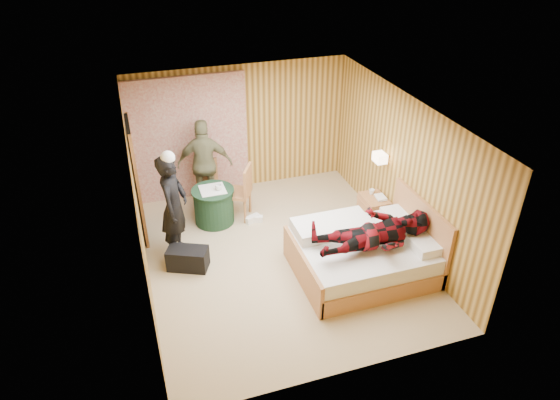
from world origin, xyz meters
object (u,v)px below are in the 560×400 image
object	(u,v)px
wall_lamp	(380,158)
man_on_bed	(376,226)
bed	(364,254)
nightstand	(373,210)
man_at_table	(205,164)
round_table	(214,205)
chair_far	(207,180)
chair_near	(242,188)
woman_standing	(174,207)
duffel_bag	(188,258)

from	to	relation	value
wall_lamp	man_on_bed	world-z (taller)	man_on_bed
bed	nightstand	size ratio (longest dim) A/B	3.59
wall_lamp	man_at_table	world-z (taller)	man_at_table
man_at_table	man_on_bed	size ratio (longest dim) A/B	0.97
nightstand	round_table	size ratio (longest dim) A/B	0.75
wall_lamp	man_at_table	distance (m)	3.17
man_on_bed	nightstand	bearing A→B (deg)	61.99
bed	wall_lamp	bearing A→B (deg)	56.21
chair_far	chair_near	bearing A→B (deg)	-43.30
bed	round_table	world-z (taller)	bed
wall_lamp	woman_standing	distance (m)	3.51
wall_lamp	bed	world-z (taller)	wall_lamp
bed	woman_standing	world-z (taller)	woman_standing
nightstand	wall_lamp	bearing A→B (deg)	50.22
chair_far	wall_lamp	bearing A→B (deg)	-21.60
man_at_table	man_on_bed	distance (m)	3.55
man_at_table	round_table	bearing A→B (deg)	102.86
bed	chair_far	world-z (taller)	bed
bed	man_on_bed	bearing A→B (deg)	-83.26
bed	man_on_bed	xyz separation A→B (m)	(0.03, -0.23, 0.66)
wall_lamp	nightstand	world-z (taller)	wall_lamp
nightstand	chair_far	distance (m)	3.12
bed	duffel_bag	xyz separation A→B (m)	(-2.61, 0.91, -0.14)
wall_lamp	chair_far	distance (m)	3.21
bed	round_table	bearing A→B (deg)	132.75
man_at_table	chair_near	bearing A→B (deg)	141.68
chair_far	duffel_bag	distance (m)	1.96
wall_lamp	nightstand	xyz separation A→B (m)	(-0.04, -0.05, -1.02)
wall_lamp	nightstand	distance (m)	1.02
chair_far	man_at_table	size ratio (longest dim) A/B	0.54
chair_near	woman_standing	xyz separation A→B (m)	(-1.27, -0.72, 0.28)
duffel_bag	nightstand	bearing A→B (deg)	28.62
wall_lamp	woman_standing	size ratio (longest dim) A/B	0.15
bed	man_at_table	bearing A→B (deg)	125.36
round_table	man_on_bed	xyz separation A→B (m)	(1.96, -2.32, 0.64)
chair_far	man_at_table	world-z (taller)	man_at_table
bed	chair_far	bearing A→B (deg)	125.46
wall_lamp	man_on_bed	size ratio (longest dim) A/B	0.15
round_table	man_on_bed	world-z (taller)	man_on_bed
bed	man_at_table	xyz separation A→B (m)	(-1.94, 2.73, 0.54)
nightstand	duffel_bag	size ratio (longest dim) A/B	0.91
nightstand	man_at_table	size ratio (longest dim) A/B	0.33
woman_standing	man_at_table	distance (m)	1.56
man_on_bed	man_at_table	bearing A→B (deg)	123.59
chair_far	chair_near	size ratio (longest dim) A/B	0.89
wall_lamp	man_on_bed	xyz separation A→B (m)	(-0.77, -1.42, -0.32)
nightstand	woman_standing	bearing A→B (deg)	176.36
woman_standing	chair_far	bearing A→B (deg)	-5.05
chair_far	duffel_bag	world-z (taller)	chair_far
bed	chair_near	size ratio (longest dim) A/B	1.96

